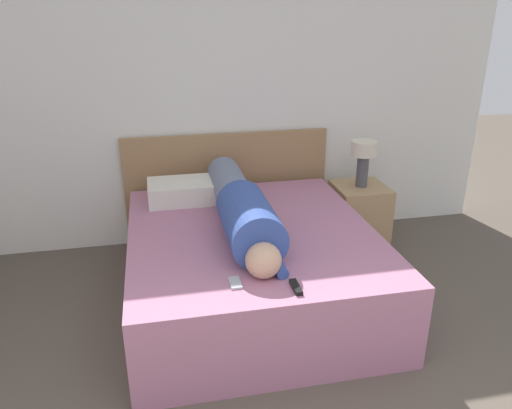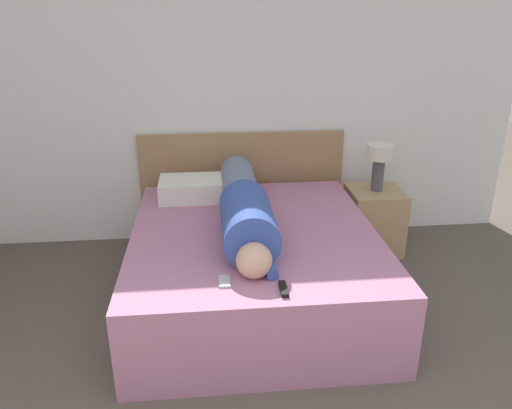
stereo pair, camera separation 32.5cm
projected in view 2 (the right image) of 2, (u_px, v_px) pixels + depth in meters
wall_back at (219, 95)px, 4.26m from camera, size 5.30×0.06×2.60m
bed at (254, 265)px, 3.59m from camera, size 1.69×1.93×0.56m
headboard at (242, 186)px, 4.52m from camera, size 1.81×0.04×0.99m
nightstand at (373, 220)px, 4.35m from camera, size 0.45×0.45×0.55m
table_lamp at (379, 159)px, 4.15m from camera, size 0.22×0.22×0.40m
person_lying at (245, 208)px, 3.45m from camera, size 0.34×1.66×0.34m
pillow_near_headboard at (199, 188)px, 4.04m from camera, size 0.63×0.36×0.16m
tv_remote at (284, 289)px, 2.74m from camera, size 0.04×0.15×0.02m
cell_phone at (224, 281)px, 2.83m from camera, size 0.06×0.13×0.01m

